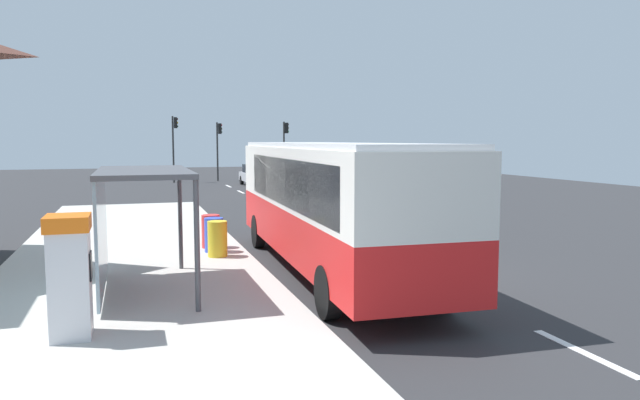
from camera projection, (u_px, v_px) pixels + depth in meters
ground_plane at (273, 210)px, 28.07m from camera, size 56.00×92.00×0.04m
sidewalk_platform at (132, 269)px, 14.75m from camera, size 6.20×30.00×0.18m
lane_stripe_seg_0 at (584, 352)px, 9.18m from camera, size 0.16×2.20×0.01m
lane_stripe_seg_1 at (429, 280)px, 13.92m from camera, size 0.16×2.20×0.01m
lane_stripe_seg_2 at (353, 245)px, 18.66m from camera, size 0.16×2.20×0.01m
lane_stripe_seg_3 at (308, 223)px, 23.40m from camera, size 0.16×2.20×0.01m
lane_stripe_seg_4 at (278, 209)px, 28.14m from camera, size 0.16×2.20×0.01m
lane_stripe_seg_5 at (257, 199)px, 32.88m from camera, size 0.16×2.20×0.01m
lane_stripe_seg_6 at (241, 192)px, 37.62m from camera, size 0.16×2.20×0.01m
lane_stripe_seg_7 at (229, 186)px, 42.36m from camera, size 0.16×2.20×0.01m
bus at (329, 199)px, 14.61m from camera, size 2.90×11.09×3.21m
white_van at (276, 171)px, 36.78m from camera, size 2.21×5.28×2.30m
sedan_near at (257, 175)px, 42.87m from camera, size 1.90×4.43×1.52m
ticket_machine at (70, 275)px, 9.28m from camera, size 0.66×0.76×1.94m
recycling_bin_yellow at (217, 239)px, 15.83m from camera, size 0.52×0.52×0.95m
recycling_bin_blue at (214, 235)px, 16.49m from camera, size 0.52×0.52×0.95m
recycling_bin_red at (211, 231)px, 17.16m from camera, size 0.52×0.52×0.95m
traffic_light_near_side at (285, 141)px, 47.58m from camera, size 0.49×0.28×4.74m
traffic_light_far_side at (174, 139)px, 45.72m from camera, size 0.49×0.28×5.11m
traffic_light_median at (219, 142)px, 47.56m from camera, size 0.49×0.28×4.69m
bus_shelter at (128, 198)px, 12.04m from camera, size 1.80×4.00×2.50m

